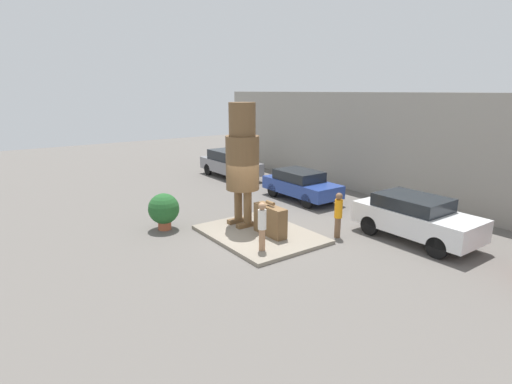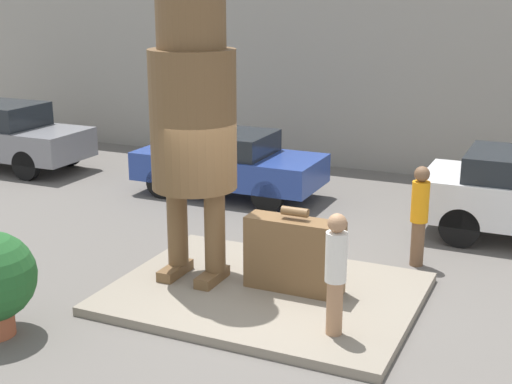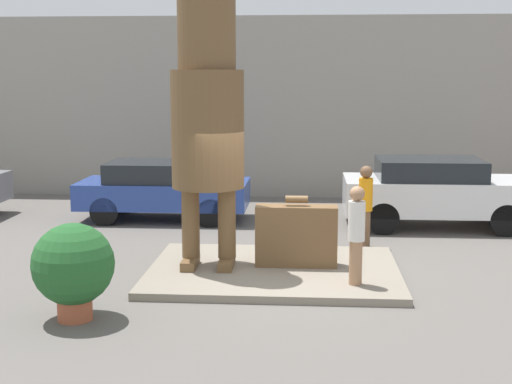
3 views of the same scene
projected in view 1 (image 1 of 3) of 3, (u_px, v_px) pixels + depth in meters
ground_plane at (260, 236)px, 14.49m from camera, size 60.00×60.00×0.00m
pedestal at (260, 234)px, 14.48m from camera, size 4.32×3.29×0.13m
building_backdrop at (403, 148)px, 18.56m from camera, size 28.00×0.60×5.05m
statue_figure at (242, 155)px, 14.71m from camera, size 1.24×1.24×4.59m
giant_suitcase at (270, 220)px, 14.12m from camera, size 1.42×0.43×1.24m
tourist at (262, 224)px, 12.67m from camera, size 0.27×0.27×1.59m
parked_car_grey at (230, 163)px, 24.10m from camera, size 4.54×1.72×1.62m
parked_car_blue at (301, 184)px, 19.18m from camera, size 4.01×1.71×1.40m
parked_car_white at (416, 217)px, 13.92m from camera, size 4.22×1.87×1.57m
planter_pot at (164, 209)px, 15.01m from camera, size 1.16×1.16×1.40m
worker_hivis at (338, 213)px, 14.14m from camera, size 0.28×0.28×1.65m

